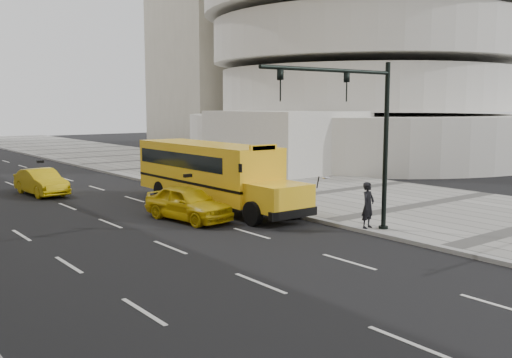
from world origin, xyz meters
TOP-DOWN VIEW (x-y plane):
  - ground at (0.00, 0.00)m, footprint 140.00×140.00m
  - sidewalk_museum at (12.00, 0.00)m, footprint 12.00×140.00m
  - curb_museum at (6.00, 0.00)m, footprint 0.30×140.00m
  - guggenheim at (29.37, 18.51)m, footprint 33.20×42.20m
  - school_bus at (4.50, 0.94)m, footprint 2.96×11.56m
  - taxi_near at (1.91, -1.38)m, footprint 2.38×4.53m
  - taxi_far at (-0.83, 9.40)m, footprint 1.82×4.36m
  - pedestrian at (6.20, -7.51)m, footprint 0.71×0.54m
  - traffic_signal at (5.19, -7.94)m, footprint 6.18×0.36m

SIDE VIEW (x-z plane):
  - ground at x=0.00m, z-range 0.00..0.00m
  - sidewalk_museum at x=12.00m, z-range 0.00..0.15m
  - curb_museum at x=6.00m, z-range 0.00..0.15m
  - taxi_far at x=-0.83m, z-range 0.00..1.40m
  - taxi_near at x=1.91m, z-range 0.00..1.47m
  - pedestrian at x=6.20m, z-range 0.15..1.92m
  - school_bus at x=4.50m, z-range 0.17..3.36m
  - traffic_signal at x=5.19m, z-range 0.89..7.29m
  - guggenheim at x=29.37m, z-range -3.92..31.08m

